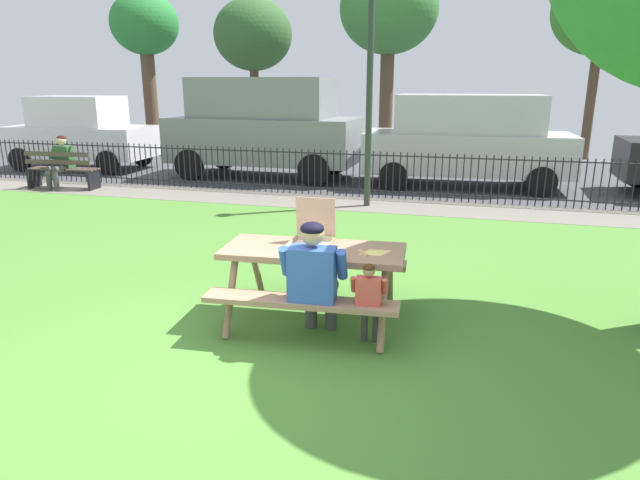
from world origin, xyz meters
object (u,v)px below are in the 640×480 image
object	(u,v)px
parked_car_left	(264,125)
lamp_post_walkway	(370,66)
park_bench_left	(62,170)
far_tree_midright	(602,11)
far_tree_midleft	(253,36)
pizza_slice_on_table	(373,252)
adult_at_table	(314,276)
picnic_table_foreground	(314,265)
pizza_box_open	(312,234)
far_tree_left	(145,28)
person_on_park_bench	(61,160)
parked_car_center	(467,139)
child_at_table	(369,297)
far_tree_center	(389,10)
parked_car_far_left	(80,132)

from	to	relation	value
parked_car_left	lamp_post_walkway	bearing A→B (deg)	-40.18
park_bench_left	far_tree_midright	distance (m)	15.53
far_tree_midright	far_tree_midleft	bearing A→B (deg)	-180.00
pizza_slice_on_table	lamp_post_walkway	distance (m)	5.92
adult_at_table	park_bench_left	bearing A→B (deg)	141.95
picnic_table_foreground	lamp_post_walkway	world-z (taller)	lamp_post_walkway
pizza_box_open	pizza_slice_on_table	xyz separation A→B (m)	(0.64, -0.10, -0.10)
far_tree_midleft	far_tree_left	bearing A→B (deg)	180.00
person_on_park_bench	far_tree_midleft	bearing A→B (deg)	80.78
picnic_table_foreground	park_bench_left	world-z (taller)	park_bench_left
person_on_park_bench	park_bench_left	bearing A→B (deg)	-64.68
parked_car_left	park_bench_left	bearing A→B (deg)	-145.55
far_tree_midleft	parked_car_center	bearing A→B (deg)	-37.97
pizza_box_open	adult_at_table	size ratio (longest dim) A/B	0.39
child_at_table	far_tree_center	bearing A→B (deg)	98.20
picnic_table_foreground	pizza_box_open	xyz separation A→B (m)	(-0.04, 0.11, 0.28)
picnic_table_foreground	far_tree_midleft	size ratio (longest dim) A/B	0.37
pizza_slice_on_table	lamp_post_walkway	world-z (taller)	lamp_post_walkway
parked_car_far_left	far_tree_center	world-z (taller)	far_tree_center
person_on_park_bench	far_tree_midright	distance (m)	15.47
adult_at_table	person_on_park_bench	world-z (taller)	same
far_tree_left	parked_car_left	bearing A→B (deg)	-40.95
person_on_park_bench	far_tree_midright	world-z (taller)	far_tree_midright
pizza_box_open	adult_at_table	bearing A→B (deg)	-72.33
person_on_park_bench	far_tree_left	distance (m)	9.63
lamp_post_walkway	far_tree_midleft	size ratio (longest dim) A/B	0.85
adult_at_table	parked_car_center	bearing A→B (deg)	82.18
adult_at_table	far_tree_left	distance (m)	18.25
pizza_box_open	parked_car_far_left	world-z (taller)	parked_car_far_left
child_at_table	pizza_slice_on_table	bearing A→B (deg)	96.82
far_tree_midleft	adult_at_table	bearing A→B (deg)	-66.56
lamp_post_walkway	far_tree_midright	distance (m)	10.18
park_bench_left	parked_car_far_left	xyz separation A→B (m)	(-1.51, 2.67, 0.59)
child_at_table	parked_car_center	bearing A→B (deg)	85.49
park_bench_left	pizza_box_open	bearing A→B (deg)	-35.84
pizza_box_open	parked_car_far_left	bearing A→B (deg)	138.06
pizza_slice_on_table	far_tree_center	xyz separation A→B (m)	(-2.03, 14.01, 3.78)
picnic_table_foreground	far_tree_midright	bearing A→B (deg)	70.81
park_bench_left	parked_car_left	distance (m)	4.81
far_tree_midleft	parked_car_far_left	bearing A→B (deg)	-116.24
lamp_post_walkway	far_tree_left	xyz separation A→B (m)	(-9.87, 8.49, 1.58)
child_at_table	far_tree_left	world-z (taller)	far_tree_left
person_on_park_bench	pizza_box_open	bearing A→B (deg)	-35.91
parked_car_left	far_tree_midleft	bearing A→B (deg)	113.40
picnic_table_foreground	adult_at_table	distance (m)	0.52
pizza_slice_on_table	far_tree_midleft	world-z (taller)	far_tree_midleft
parked_car_left	parked_car_center	xyz separation A→B (m)	(4.95, 0.00, -0.21)
pizza_slice_on_table	lamp_post_walkway	bearing A→B (deg)	100.95
parked_car_center	far_tree_center	distance (m)	7.33
pizza_box_open	person_on_park_bench	bearing A→B (deg)	144.09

